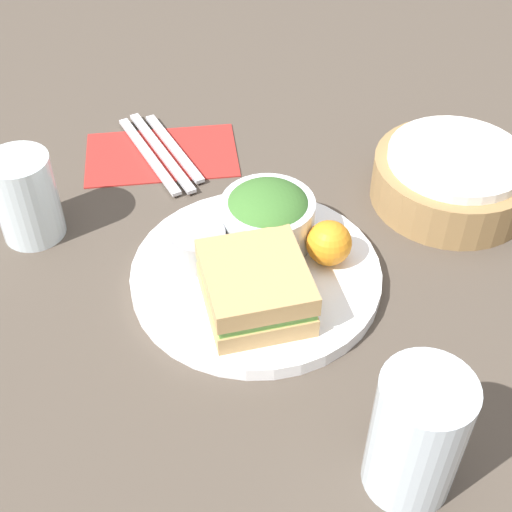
{
  "coord_description": "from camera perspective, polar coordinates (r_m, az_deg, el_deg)",
  "views": [
    {
      "loc": [
        0.54,
        -0.07,
        0.55
      ],
      "look_at": [
        0.0,
        0.0,
        0.04
      ],
      "focal_mm": 50.0,
      "sensor_mm": 36.0,
      "label": 1
    }
  ],
  "objects": [
    {
      "name": "napkin",
      "position": [
        0.96,
        -7.57,
        8.09
      ],
      "size": [
        0.12,
        0.2,
        0.0
      ],
      "primitive_type": "cube",
      "color": "#B22823",
      "rests_on": "ground_plane"
    },
    {
      "name": "dressing_cup",
      "position": [
        0.77,
        -4.63,
        0.86
      ],
      "size": [
        0.06,
        0.06,
        0.04
      ],
      "primitive_type": "cylinder",
      "color": "#99999E",
      "rests_on": "plate"
    },
    {
      "name": "sandwich",
      "position": [
        0.71,
        -0.04,
        -2.52
      ],
      "size": [
        0.12,
        0.11,
        0.05
      ],
      "color": "tan",
      "rests_on": "plate"
    },
    {
      "name": "ground_plane",
      "position": [
        0.78,
        0.0,
        -1.94
      ],
      "size": [
        4.0,
        4.0,
        0.0
      ],
      "primitive_type": "plane",
      "color": "#4C4238"
    },
    {
      "name": "spoon",
      "position": [
        0.96,
        -6.6,
        8.62
      ],
      "size": [
        0.16,
        0.07,
        0.01
      ],
      "primitive_type": "cube",
      "rotation": [
        0.0,
        0.0,
        3.51
      ],
      "color": "silver",
      "rests_on": "napkin"
    },
    {
      "name": "orange_wedge",
      "position": [
        0.76,
        5.86,
        1.04
      ],
      "size": [
        0.05,
        0.05,
        0.05
      ],
      "primitive_type": "sphere",
      "color": "orange",
      "rests_on": "plate"
    },
    {
      "name": "plate",
      "position": [
        0.77,
        0.0,
        -1.52
      ],
      "size": [
        0.27,
        0.27,
        0.02
      ],
      "primitive_type": "cylinder",
      "color": "white",
      "rests_on": "ground_plane"
    },
    {
      "name": "knife",
      "position": [
        0.96,
        -7.59,
        8.3
      ],
      "size": [
        0.19,
        0.08,
        0.01
      ],
      "primitive_type": "cube",
      "rotation": [
        0.0,
        0.0,
        3.51
      ],
      "color": "silver",
      "rests_on": "napkin"
    },
    {
      "name": "water_glass",
      "position": [
        0.84,
        -17.93,
        4.48
      ],
      "size": [
        0.07,
        0.07,
        0.1
      ],
      "primitive_type": "cylinder",
      "color": "silver",
      "rests_on": "ground_plane"
    },
    {
      "name": "fork",
      "position": [
        0.95,
        -8.6,
        7.99
      ],
      "size": [
        0.18,
        0.08,
        0.01
      ],
      "primitive_type": "cube",
      "rotation": [
        0.0,
        0.0,
        3.51
      ],
      "color": "silver",
      "rests_on": "napkin"
    },
    {
      "name": "bread_basket",
      "position": [
        0.89,
        15.47,
        6.08
      ],
      "size": [
        0.19,
        0.19,
        0.07
      ],
      "color": "#997547",
      "rests_on": "ground_plane"
    },
    {
      "name": "drink_glass",
      "position": [
        0.59,
        12.73,
        -13.83
      ],
      "size": [
        0.08,
        0.08,
        0.13
      ],
      "primitive_type": "cylinder",
      "color": "silver",
      "rests_on": "ground_plane"
    },
    {
      "name": "salad_bowl",
      "position": [
        0.78,
        0.95,
        3.27
      ],
      "size": [
        0.1,
        0.1,
        0.07
      ],
      "color": "white",
      "rests_on": "plate"
    }
  ]
}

